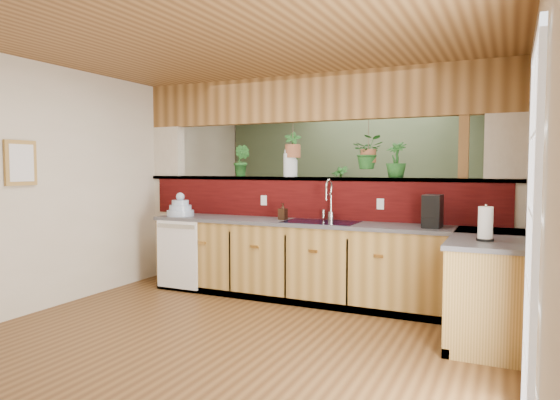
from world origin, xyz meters
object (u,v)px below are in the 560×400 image
at_px(dish_stack, 180,209).
at_px(shelving_console, 324,230).
at_px(soap_dispenser, 283,211).
at_px(glass_jar, 290,161).
at_px(paper_towel, 485,224).
at_px(faucet, 329,198).
at_px(coffee_maker, 432,212).

height_order(dish_stack, shelving_console, dish_stack).
bearing_deg(soap_dispenser, glass_jar, 99.30).
bearing_deg(paper_towel, soap_dispenser, 159.99).
distance_m(glass_jar, shelving_console, 2.20).
relative_size(faucet, shelving_console, 0.31).
height_order(faucet, paper_towel, faucet).
relative_size(paper_towel, shelving_console, 0.20).
relative_size(dish_stack, glass_jar, 0.88).
bearing_deg(glass_jar, coffee_maker, -12.42).
relative_size(dish_stack, soap_dispenser, 1.74).
relative_size(soap_dispenser, glass_jar, 0.51).
bearing_deg(soap_dispenser, paper_towel, -20.01).
bearing_deg(glass_jar, soap_dispenser, -80.70).
bearing_deg(dish_stack, coffee_maker, 1.87).
height_order(soap_dispenser, glass_jar, glass_jar).
height_order(coffee_maker, paper_towel, coffee_maker).
bearing_deg(dish_stack, soap_dispenser, 5.83).
bearing_deg(coffee_maker, dish_stack, -176.93).
bearing_deg(shelving_console, paper_towel, -29.84).
bearing_deg(soap_dispenser, coffee_maker, -1.31).
xyz_separation_m(soap_dispenser, coffee_maker, (1.68, -0.04, 0.06)).
relative_size(coffee_maker, paper_towel, 1.09).
xyz_separation_m(dish_stack, paper_towel, (3.55, -0.67, 0.05)).
relative_size(dish_stack, shelving_console, 0.22).
relative_size(faucet, soap_dispenser, 2.48).
height_order(dish_stack, coffee_maker, coffee_maker).
bearing_deg(coffee_maker, paper_towel, -54.10).
bearing_deg(faucet, coffee_maker, -7.98).
distance_m(faucet, dish_stack, 1.89).
bearing_deg(glass_jar, dish_stack, -159.52).
height_order(soap_dispenser, paper_towel, paper_towel).
bearing_deg(faucet, paper_towel, -28.84).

